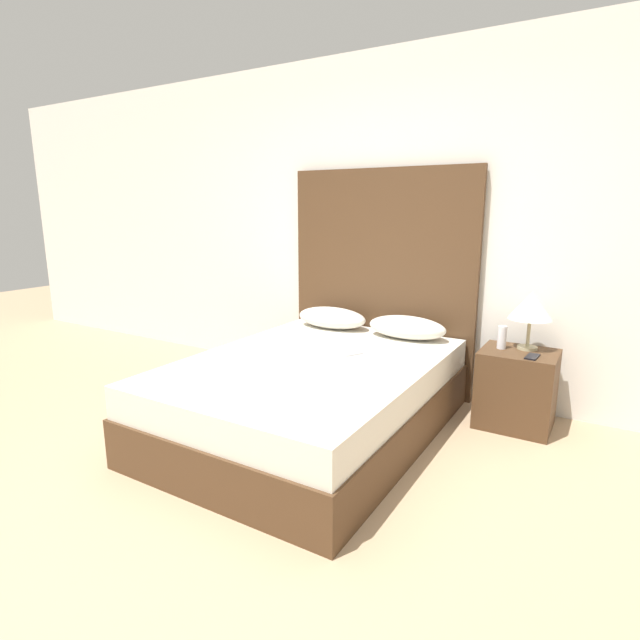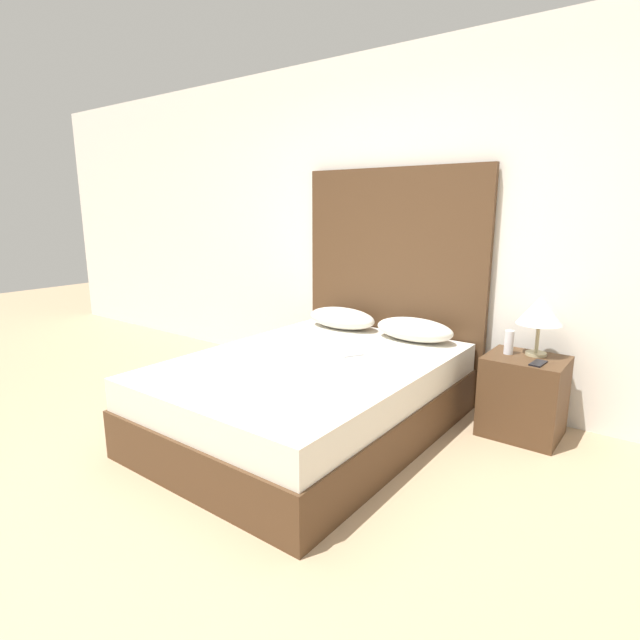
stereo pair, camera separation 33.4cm
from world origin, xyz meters
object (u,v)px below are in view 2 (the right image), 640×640
at_px(bed, 311,396).
at_px(nightstand, 523,396).
at_px(phone_on_nightstand, 538,363).
at_px(phone_on_bed, 352,355).
at_px(table_lamp, 540,311).

xyz_separation_m(bed, nightstand, (1.17, 0.81, 0.02)).
xyz_separation_m(nightstand, phone_on_nightstand, (0.10, -0.11, 0.28)).
relative_size(bed, nightstand, 3.90).
xyz_separation_m(phone_on_bed, nightstand, (0.99, 0.57, -0.24)).
relative_size(phone_on_bed, nightstand, 0.31).
bearing_deg(phone_on_nightstand, phone_on_bed, -157.03).
distance_m(phone_on_bed, table_lamp, 1.26).
bearing_deg(table_lamp, phone_on_nightstand, -72.03).
bearing_deg(phone_on_nightstand, bed, -150.90).
height_order(bed, phone_on_bed, phone_on_bed).
bearing_deg(table_lamp, bed, -143.34).
bearing_deg(phone_on_nightstand, nightstand, 132.11).
xyz_separation_m(phone_on_bed, phone_on_nightstand, (1.09, 0.46, 0.03)).
height_order(bed, phone_on_nightstand, phone_on_nightstand).
bearing_deg(phone_on_bed, phone_on_nightstand, 22.97).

